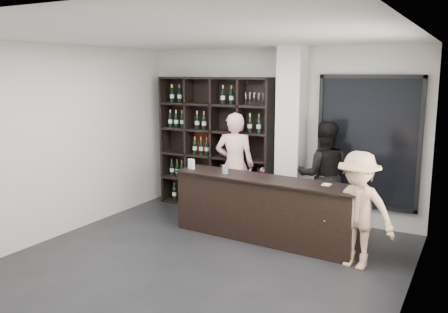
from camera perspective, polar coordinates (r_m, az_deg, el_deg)
The scene contains 12 objects.
floor at distance 6.26m, azimuth -3.62°, elevation -13.34°, with size 5.00×5.50×0.01m, color black.
wine_shelf at distance 8.63m, azimuth -1.13°, elevation 1.56°, with size 2.20×0.35×2.40m, color black, non-canonical shape.
structural_column at distance 7.88m, azimuth 8.05°, elevation 2.48°, with size 0.40×0.40×2.90m, color silver.
glass_panel at distance 7.77m, azimuth 16.93°, elevation 1.65°, with size 1.60×0.08×2.10m.
tasting_counter at distance 7.11m, azimuth 4.80°, elevation -6.31°, with size 2.90×0.61×0.95m.
taster_pink at distance 8.12m, azimuth 1.29°, elevation -1.07°, with size 0.66×0.44×1.82m, color #F8BCBD.
taster_black at distance 7.70m, azimuth 11.86°, elevation -2.24°, with size 0.84×0.66×1.73m, color black.
customer at distance 6.28m, azimuth 15.78°, elevation -6.25°, with size 0.98×0.56×1.51m, color tan.
wine_glass at distance 6.94m, azimuth 4.59°, elevation -1.93°, with size 0.07×0.07×0.18m, color white, non-canonical shape.
spit_cup at distance 7.26m, azimuth 0.16°, elevation -1.55°, with size 0.10×0.10×0.13m, color silver.
napkin_stack at distance 6.67m, azimuth 12.26°, elevation -3.33°, with size 0.11×0.11×0.02m, color white.
card_stand at distance 7.61m, azimuth -3.95°, elevation -0.90°, with size 0.11×0.05×0.16m, color white.
Camera 1 is at (3.07, -4.85, 2.49)m, focal length 38.00 mm.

